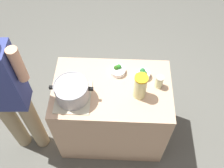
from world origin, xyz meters
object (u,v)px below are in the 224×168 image
lemonade_pitcher (140,86)px  person_cook (6,95)px  mason_jar (159,82)px  broccoli_bowl_front (118,70)px  cooking_pot (72,91)px  broccoli_bowl_center (143,74)px

lemonade_pitcher → person_cook: size_ratio=0.14×
mason_jar → broccoli_bowl_front: mason_jar is taller
lemonade_pitcher → person_cook: bearing=4.3°
lemonade_pitcher → cooking_pot: bearing=4.9°
cooking_pot → lemonade_pitcher: (-0.54, -0.05, 0.03)m
person_cook → cooking_pot: bearing=-176.4°
broccoli_bowl_center → person_cook: 1.14m
cooking_pot → lemonade_pitcher: size_ratio=1.46×
lemonade_pitcher → mason_jar: lemonade_pitcher is taller
cooking_pot → broccoli_bowl_center: cooking_pot is taller
broccoli_bowl_center → lemonade_pitcher: bearing=78.5°
broccoli_bowl_front → broccoli_bowl_center: (-0.22, 0.04, 0.01)m
mason_jar → person_cook: bearing=8.2°
broccoli_bowl_center → person_cook: size_ratio=0.07×
person_cook → lemonade_pitcher: bearing=-175.7°
lemonade_pitcher → person_cook: 1.07m
lemonade_pitcher → broccoli_bowl_front: size_ratio=1.78×
cooking_pot → broccoli_bowl_front: cooking_pot is taller
person_cook → broccoli_bowl_center: bearing=-166.2°
cooking_pot → lemonade_pitcher: 0.54m
lemonade_pitcher → mason_jar: 0.20m
person_cook → mason_jar: bearing=-171.8°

